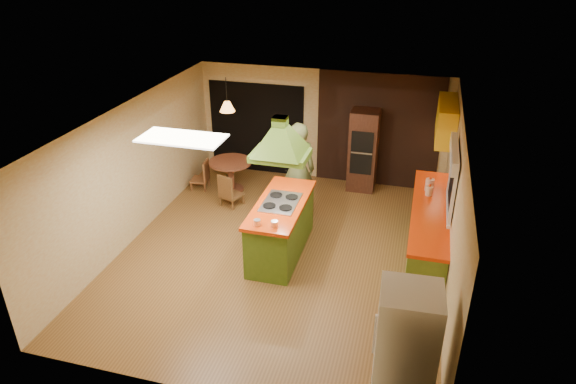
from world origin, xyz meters
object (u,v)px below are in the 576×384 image
(kitchen_island, at_px, (281,227))
(man, at_px, (297,171))
(canister_large, at_px, (430,185))
(refrigerator, at_px, (405,350))
(dining_table, at_px, (231,170))
(wall_oven, at_px, (363,150))

(kitchen_island, height_order, man, man)
(man, height_order, canister_large, man)
(refrigerator, height_order, dining_table, refrigerator)
(refrigerator, distance_m, wall_oven, 5.83)
(refrigerator, distance_m, dining_table, 6.26)
(man, distance_m, wall_oven, 1.91)
(man, bearing_deg, kitchen_island, 68.05)
(kitchen_island, distance_m, dining_table, 2.68)
(kitchen_island, xyz_separation_m, dining_table, (-1.71, 2.06, -0.02))
(refrigerator, bearing_deg, canister_large, 84.66)
(man, bearing_deg, refrigerator, 95.24)
(dining_table, height_order, canister_large, canister_large)
(kitchen_island, distance_m, wall_oven, 3.12)
(wall_oven, relative_size, canister_large, 7.84)
(refrigerator, relative_size, wall_oven, 0.93)
(kitchen_island, xyz_separation_m, man, (-0.05, 1.34, 0.48))
(wall_oven, xyz_separation_m, dining_table, (-2.72, -0.87, -0.41))
(dining_table, distance_m, canister_large, 4.24)
(refrigerator, distance_m, canister_large, 4.03)
(refrigerator, height_order, wall_oven, wall_oven)
(man, height_order, refrigerator, man)
(man, xyz_separation_m, canister_large, (2.46, -0.09, 0.06))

